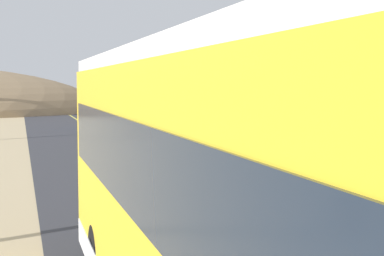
{
  "coord_description": "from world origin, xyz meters",
  "views": [
    {
      "loc": [
        -4.33,
        -4.26,
        2.89
      ],
      "look_at": [
        0.0,
        10.35,
        1.72
      ],
      "focal_mm": 54.42,
      "sensor_mm": 36.0,
      "label": 1
    }
  ],
  "objects_px": {
    "livestock_truck": "(191,112)",
    "car_far": "(113,111)",
    "bus": "(287,221)",
    "boulder_near_shoulder": "(337,134)"
  },
  "relations": [
    {
      "from": "livestock_truck",
      "to": "car_far",
      "type": "distance_m",
      "value": 16.21
    },
    {
      "from": "bus",
      "to": "boulder_near_shoulder",
      "type": "xyz_separation_m",
      "value": [
        13.39,
        21.89,
        -1.41
      ]
    },
    {
      "from": "car_far",
      "to": "boulder_near_shoulder",
      "type": "xyz_separation_m",
      "value": [
        9.69,
        -11.43,
        -0.75
      ]
    },
    {
      "from": "boulder_near_shoulder",
      "to": "car_far",
      "type": "bearing_deg",
      "value": 130.29
    },
    {
      "from": "car_far",
      "to": "boulder_near_shoulder",
      "type": "distance_m",
      "value": 15.0
    },
    {
      "from": "car_far",
      "to": "livestock_truck",
      "type": "bearing_deg",
      "value": -88.16
    },
    {
      "from": "bus",
      "to": "car_far",
      "type": "height_order",
      "value": "bus"
    },
    {
      "from": "boulder_near_shoulder",
      "to": "livestock_truck",
      "type": "bearing_deg",
      "value": -152.59
    },
    {
      "from": "livestock_truck",
      "to": "car_far",
      "type": "xyz_separation_m",
      "value": [
        -0.52,
        16.19,
        -0.7
      ]
    },
    {
      "from": "livestock_truck",
      "to": "bus",
      "type": "xyz_separation_m",
      "value": [
        -4.22,
        -17.13,
        -0.04
      ]
    }
  ]
}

